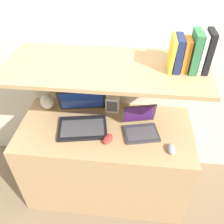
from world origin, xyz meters
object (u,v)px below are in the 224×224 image
Objects in this scene: book_green at (195,52)px; book_navy at (178,53)px; book_orange at (186,55)px; book_black at (208,52)px; computer_mouse at (108,139)px; book_yellow at (172,53)px; router_box at (113,103)px; laptop_large at (82,119)px; book_white at (202,53)px; laptop_small at (141,127)px; table_lamp at (44,88)px; second_mouse at (171,149)px.

book_navy is at bearing -180.00° from book_green.
book_black is at bearing 0.00° from book_orange.
book_navy is (-0.17, -0.00, -0.02)m from book_black.
book_black is (0.59, 0.20, 0.62)m from computer_mouse.
book_green is (-0.08, -0.00, -0.00)m from book_black.
book_navy is 0.04m from book_yellow.
book_orange is (0.47, -0.15, 0.54)m from router_box.
laptop_large is 0.98m from book_white.
computer_mouse is at bearing -151.94° from book_yellow.
laptop_small is 0.66m from book_green.
book_green is at bearing 21.46° from computer_mouse.
computer_mouse is (0.56, -0.33, -0.19)m from table_lamp.
laptop_small is at bearing 141.33° from second_mouse.
router_box is 0.69× the size of book_orange.
book_black reaches higher than computer_mouse.
book_white reaches higher than laptop_small.
book_white is at bearing 2.99° from laptop_large.
laptop_large is at bearing -176.35° from book_navy.
book_yellow is (-0.21, -0.00, -0.02)m from book_black.
laptop_small is (0.79, -0.20, -0.17)m from table_lamp.
book_yellow is (0.94, -0.13, 0.41)m from table_lamp.
router_box is (-0.24, 0.23, 0.03)m from laptop_small.
laptop_large is 1.76× the size of book_white.
book_orange is at bearing 0.00° from book_yellow.
table_lamp reaches higher than laptop_large.
book_green is (0.28, 0.07, 0.59)m from laptop_small.
laptop_small is 1.45× the size of book_orange.
book_orange reaches higher than table_lamp.
book_yellow is (0.15, 0.07, 0.57)m from laptop_small.
book_black is 1.03× the size of book_green.
book_orange is at bearing 0.00° from book_navy.
book_yellow is (-0.04, 0.00, -0.00)m from book_navy.
laptop_small is 0.70m from book_black.
router_box is (-0.00, 0.36, 0.05)m from computer_mouse.
laptop_small is at bearing -168.27° from book_black.
book_navy is (0.98, -0.13, 0.41)m from table_lamp.
router_box is at bearing 138.54° from second_mouse.
book_white is at bearing 0.00° from book_navy.
book_green is at bearing -180.00° from book_black.
laptop_large is at bearing -176.83° from book_green.
book_black is at bearing 0.00° from book_green.
table_lamp is 1.36× the size of book_white.
book_navy is (0.64, 0.04, 0.57)m from laptop_large.
second_mouse is 0.50× the size of book_orange.
table_lamp is at bearing 165.81° from laptop_small.
book_orange is (0.47, 0.20, 0.60)m from computer_mouse.
book_green is at bearing 3.17° from laptop_large.
computer_mouse is at bearing -158.54° from book_green.
book_navy is at bearing -7.30° from table_lamp.
table_lamp reaches higher than laptop_small.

